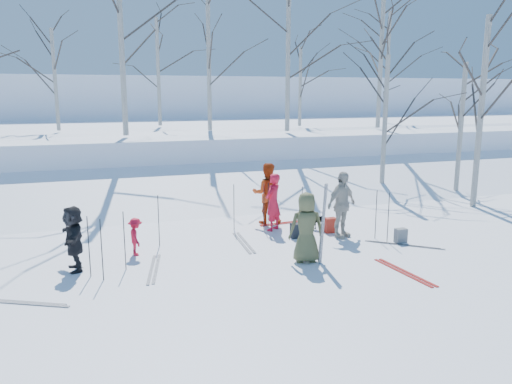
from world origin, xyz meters
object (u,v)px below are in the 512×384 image
object	(u,v)px
skier_olive_center	(306,227)
skier_grey_west	(74,238)
backpack_dark	(297,231)
skier_cream_east	(342,205)
skier_red_seated	(136,237)
skier_redor_behind	(267,193)
skier_red_north	(273,202)
backpack_red	(330,225)
backpack_grey	(401,236)
dog	(320,220)

from	to	relation	value
skier_olive_center	skier_grey_west	size ratio (longest dim) A/B	1.13
backpack_dark	skier_grey_west	bearing A→B (deg)	-172.45
skier_cream_east	skier_red_seated	bearing A→B (deg)	155.15
skier_red_seated	skier_redor_behind	bearing A→B (deg)	-69.30
skier_olive_center	skier_red_seated	world-z (taller)	skier_olive_center
skier_red_north	backpack_red	xyz separation A→B (m)	(1.46, -0.74, -0.62)
skier_olive_center	skier_red_seated	bearing A→B (deg)	-13.50
skier_red_seated	backpack_dark	xyz separation A→B (m)	(4.31, 0.11, -0.27)
skier_red_seated	backpack_red	distance (m)	5.43
skier_olive_center	skier_cream_east	world-z (taller)	skier_cream_east
skier_red_north	backpack_grey	bearing A→B (deg)	102.04
backpack_red	skier_red_seated	bearing A→B (deg)	-176.85
skier_cream_east	skier_olive_center	bearing A→B (deg)	-161.02
backpack_red	skier_grey_west	bearing A→B (deg)	-172.14
skier_grey_west	backpack_dark	world-z (taller)	skier_grey_west
skier_red_north	skier_redor_behind	xyz separation A→B (m)	(0.11, 0.82, 0.09)
dog	backpack_dark	size ratio (longest dim) A/B	1.62
skier_cream_east	backpack_grey	size ratio (longest dim) A/B	4.79
skier_red_seated	skier_grey_west	distance (m)	1.56
skier_redor_behind	backpack_dark	xyz separation A→B (m)	(0.25, -1.75, -0.72)
backpack_red	backpack_dark	distance (m)	1.12
backpack_grey	backpack_dark	size ratio (longest dim) A/B	0.95
skier_grey_west	skier_red_north	bearing A→B (deg)	103.13
skier_cream_east	dog	world-z (taller)	skier_cream_east
skier_redor_behind	dog	bearing A→B (deg)	151.02
skier_red_north	skier_red_seated	distance (m)	4.11
dog	backpack_grey	world-z (taller)	dog
skier_red_north	skier_cream_east	size ratio (longest dim) A/B	0.91
skier_cream_east	dog	distance (m)	1.11
skier_redor_behind	backpack_grey	xyz separation A→B (m)	(2.67, -3.04, -0.73)
skier_cream_east	backpack_red	distance (m)	0.87
skier_redor_behind	skier_grey_west	world-z (taller)	skier_redor_behind
skier_redor_behind	dog	distance (m)	1.81
backpack_grey	backpack_dark	distance (m)	2.75
skier_redor_behind	backpack_grey	size ratio (longest dim) A/B	4.85
skier_red_north	backpack_grey	distance (m)	3.61
skier_red_north	backpack_red	world-z (taller)	skier_red_north
skier_red_north	skier_cream_east	world-z (taller)	skier_cream_east
skier_olive_center	skier_redor_behind	xyz separation A→B (m)	(0.34, 3.62, 0.09)
dog	backpack_red	distance (m)	0.41
skier_red_seated	dog	xyz separation A→B (m)	(5.26, 0.67, -0.19)
skier_olive_center	skier_redor_behind	distance (m)	3.64
skier_red_north	backpack_grey	size ratio (longest dim) A/B	4.36
skier_red_seated	backpack_dark	distance (m)	4.32
skier_cream_east	skier_redor_behind	bearing A→B (deg)	101.58
skier_red_north	skier_redor_behind	size ratio (longest dim) A/B	0.90
skier_red_north	skier_grey_west	xyz separation A→B (m)	(-5.35, -1.68, -0.09)
skier_redor_behind	backpack_dark	world-z (taller)	skier_redor_behind
skier_cream_east	backpack_dark	distance (m)	1.40
skier_red_seated	backpack_grey	distance (m)	6.84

